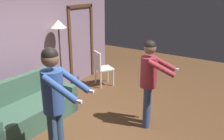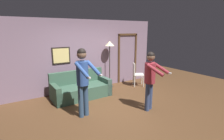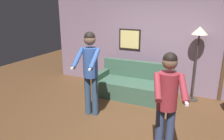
% 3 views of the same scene
% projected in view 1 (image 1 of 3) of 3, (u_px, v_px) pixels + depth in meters
% --- Properties ---
extents(ground_plane, '(12.00, 12.00, 0.00)m').
position_uv_depth(ground_plane, '(96.00, 136.00, 4.46)').
color(ground_plane, '#53361F').
extents(back_wall_assembly, '(6.40, 0.10, 2.60)m').
position_uv_depth(back_wall_assembly, '(15.00, 49.00, 5.15)').
color(back_wall_assembly, slate).
rests_on(back_wall_assembly, ground_plane).
extents(couch, '(1.91, 0.88, 0.87)m').
position_uv_depth(couch, '(26.00, 111.00, 4.76)').
color(couch, '#375744').
rests_on(couch, ground_plane).
extents(torchiere_lamp, '(0.37, 0.37, 1.81)m').
position_uv_depth(torchiere_lamp, '(59.00, 32.00, 5.70)').
color(torchiere_lamp, '#332D28').
rests_on(torchiere_lamp, ground_plane).
extents(person_standing_left, '(0.53, 0.72, 1.79)m').
position_uv_depth(person_standing_left, '(54.00, 96.00, 3.44)').
color(person_standing_left, '#2E4662').
rests_on(person_standing_left, ground_plane).
extents(person_standing_right, '(0.56, 0.66, 1.66)m').
position_uv_depth(person_standing_right, '(150.00, 76.00, 4.48)').
color(person_standing_right, navy).
rests_on(person_standing_right, ground_plane).
extents(dining_chair_distant, '(0.58, 0.58, 0.93)m').
position_uv_depth(dining_chair_distant, '(101.00, 67.00, 6.54)').
color(dining_chair_distant, silver).
rests_on(dining_chair_distant, ground_plane).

